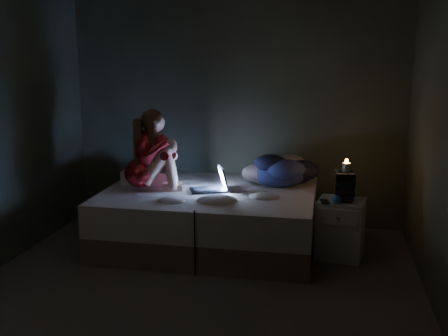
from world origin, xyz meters
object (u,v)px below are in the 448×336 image
(bed, at_px, (210,217))
(phone, at_px, (327,202))
(nightstand, at_px, (340,229))
(candle, at_px, (346,167))
(laptop, at_px, (208,179))
(woman, at_px, (140,150))

(bed, height_order, phone, phone)
(nightstand, distance_m, candle, 0.58)
(nightstand, height_order, candle, candle)
(bed, xyz_separation_m, phone, (1.12, -0.20, 0.27))
(candle, bearing_deg, laptop, 177.71)
(candle, bearing_deg, nightstand, -176.14)
(woman, relative_size, nightstand, 1.45)
(woman, relative_size, candle, 9.83)
(woman, height_order, phone, woman)
(phone, bearing_deg, laptop, 149.24)
(laptop, relative_size, candle, 4.35)
(laptop, xyz_separation_m, phone, (1.12, -0.17, -0.13))
(bed, relative_size, phone, 14.37)
(nightstand, relative_size, phone, 3.88)
(candle, bearing_deg, woman, -179.43)
(bed, bearing_deg, woman, -170.89)
(laptop, height_order, candle, candle)
(bed, height_order, laptop, laptop)
(laptop, relative_size, nightstand, 0.64)
(bed, bearing_deg, phone, -10.38)
(candle, bearing_deg, phone, -143.62)
(woman, bearing_deg, phone, -20.01)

